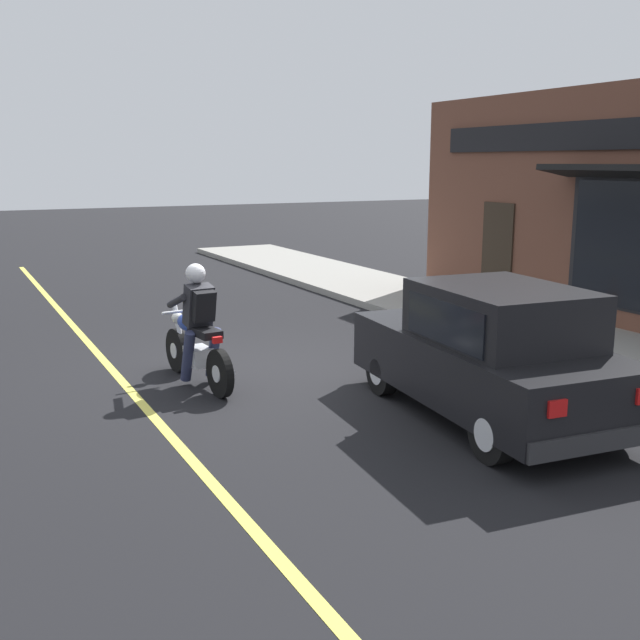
% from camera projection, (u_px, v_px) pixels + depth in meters
% --- Properties ---
extents(ground_plane, '(80.00, 80.00, 0.00)m').
position_uv_depth(ground_plane, '(255.00, 371.00, 10.60)').
color(ground_plane, black).
extents(sidewalk_curb, '(2.60, 22.00, 0.14)m').
position_uv_depth(sidewalk_curb, '(425.00, 302.00, 15.43)').
color(sidewalk_curb, gray).
rests_on(sidewalk_curb, ground).
extents(lane_stripe, '(0.12, 19.80, 0.01)m').
position_uv_depth(lane_stripe, '(86.00, 340.00, 12.40)').
color(lane_stripe, '#D1C64C').
rests_on(lane_stripe, ground).
extents(storefront_building, '(1.25, 10.96, 4.20)m').
position_uv_depth(storefront_building, '(634.00, 211.00, 12.44)').
color(storefront_building, brown).
rests_on(storefront_building, ground).
extents(motorcycle_with_rider, '(0.60, 2.02, 1.62)m').
position_uv_depth(motorcycle_with_rider, '(197.00, 335.00, 9.83)').
color(motorcycle_with_rider, black).
rests_on(motorcycle_with_rider, ground).
extents(car_hatchback, '(1.98, 3.91, 1.57)m').
position_uv_depth(car_hatchback, '(490.00, 354.00, 8.50)').
color(car_hatchback, black).
rests_on(car_hatchback, ground).
extents(traffic_cone, '(0.36, 0.36, 0.60)m').
position_uv_depth(traffic_cone, '(475.00, 304.00, 13.25)').
color(traffic_cone, black).
rests_on(traffic_cone, sidewalk_curb).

